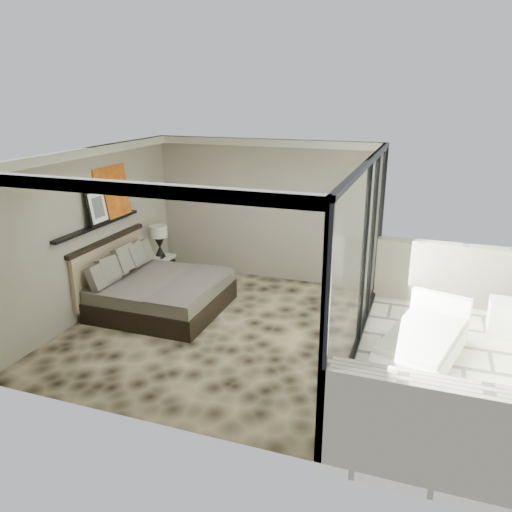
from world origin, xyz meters
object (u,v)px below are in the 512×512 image
(bed, at_px, (157,291))
(nightstand, at_px, (161,269))
(lounger, at_px, (424,342))
(table_lamp, at_px, (159,237))
(ottoman, at_px, (506,317))

(bed, xyz_separation_m, nightstand, (-0.64, 1.26, -0.11))
(nightstand, distance_m, lounger, 5.30)
(table_lamp, height_order, ottoman, table_lamp)
(nightstand, xyz_separation_m, lounger, (5.11, -1.41, -0.01))
(bed, distance_m, lounger, 4.47)
(nightstand, bearing_deg, ottoman, -1.11)
(bed, height_order, lounger, bed)
(nightstand, height_order, ottoman, ottoman)
(table_lamp, xyz_separation_m, lounger, (5.13, -1.44, -0.69))
(lounger, bearing_deg, nightstand, 179.57)
(bed, xyz_separation_m, ottoman, (5.67, 1.07, -0.08))
(nightstand, bearing_deg, lounger, -14.78)
(bed, height_order, table_lamp, bed)
(table_lamp, bearing_deg, ottoman, -2.05)
(nightstand, xyz_separation_m, table_lamp, (-0.02, 0.03, 0.68))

